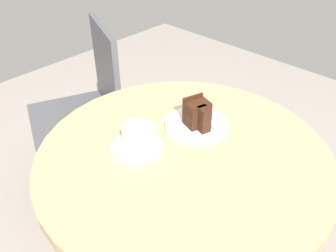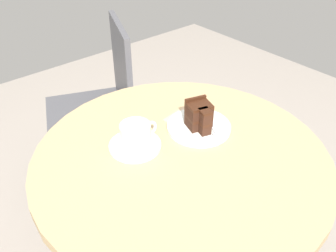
{
  "view_description": "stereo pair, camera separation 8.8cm",
  "coord_description": "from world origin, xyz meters",
  "px_view_note": "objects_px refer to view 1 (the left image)",
  "views": [
    {
      "loc": [
        -0.57,
        -0.48,
        1.36
      ],
      "look_at": [
        0.02,
        0.08,
        0.78
      ],
      "focal_mm": 38.0,
      "sensor_mm": 36.0,
      "label": 1
    },
    {
      "loc": [
        -0.51,
        -0.55,
        1.36
      ],
      "look_at": [
        0.02,
        0.08,
        0.78
      ],
      "focal_mm": 38.0,
      "sensor_mm": 36.0,
      "label": 2
    }
  ],
  "objects_px": {
    "coffee_cup": "(138,137)",
    "cafe_chair": "(90,102)",
    "fork": "(213,127)",
    "teaspoon": "(152,142)",
    "napkin": "(190,118)",
    "saucer": "(137,148)",
    "cake_plate": "(197,125)",
    "cake_slice": "(198,114)"
  },
  "relations": [
    {
      "from": "cafe_chair",
      "to": "napkin",
      "type": "bearing_deg",
      "value": 18.79
    },
    {
      "from": "coffee_cup",
      "to": "cake_plate",
      "type": "xyz_separation_m",
      "value": [
        0.19,
        -0.05,
        -0.04
      ]
    },
    {
      "from": "teaspoon",
      "to": "cafe_chair",
      "type": "relative_size",
      "value": 0.11
    },
    {
      "from": "saucer",
      "to": "cake_slice",
      "type": "bearing_deg",
      "value": -16.84
    },
    {
      "from": "cake_slice",
      "to": "cafe_chair",
      "type": "bearing_deg",
      "value": 83.98
    },
    {
      "from": "teaspoon",
      "to": "cafe_chair",
      "type": "xyz_separation_m",
      "value": [
        0.22,
        0.64,
        -0.24
      ]
    },
    {
      "from": "coffee_cup",
      "to": "cake_plate",
      "type": "distance_m",
      "value": 0.2
    },
    {
      "from": "coffee_cup",
      "to": "cafe_chair",
      "type": "height_order",
      "value": "cafe_chair"
    },
    {
      "from": "cake_slice",
      "to": "cake_plate",
      "type": "bearing_deg",
      "value": 45.81
    },
    {
      "from": "coffee_cup",
      "to": "napkin",
      "type": "relative_size",
      "value": 0.72
    },
    {
      "from": "cake_slice",
      "to": "saucer",
      "type": "bearing_deg",
      "value": 163.16
    },
    {
      "from": "saucer",
      "to": "cake_plate",
      "type": "height_order",
      "value": "cake_plate"
    },
    {
      "from": "teaspoon",
      "to": "napkin",
      "type": "xyz_separation_m",
      "value": [
        0.17,
        0.01,
        -0.01
      ]
    },
    {
      "from": "cake_slice",
      "to": "napkin",
      "type": "height_order",
      "value": "cake_slice"
    },
    {
      "from": "coffee_cup",
      "to": "cafe_chair",
      "type": "distance_m",
      "value": 0.73
    },
    {
      "from": "teaspoon",
      "to": "cafe_chair",
      "type": "height_order",
      "value": "cafe_chair"
    },
    {
      "from": "coffee_cup",
      "to": "napkin",
      "type": "height_order",
      "value": "coffee_cup"
    },
    {
      "from": "saucer",
      "to": "coffee_cup",
      "type": "xyz_separation_m",
      "value": [
        0.0,
        -0.01,
        0.04
      ]
    },
    {
      "from": "saucer",
      "to": "teaspoon",
      "type": "bearing_deg",
      "value": -24.52
    },
    {
      "from": "cake_plate",
      "to": "cake_slice",
      "type": "height_order",
      "value": "cake_slice"
    },
    {
      "from": "fork",
      "to": "cafe_chair",
      "type": "height_order",
      "value": "cafe_chair"
    },
    {
      "from": "teaspoon",
      "to": "napkin",
      "type": "bearing_deg",
      "value": 90.38
    },
    {
      "from": "cake_slice",
      "to": "fork",
      "type": "distance_m",
      "value": 0.06
    },
    {
      "from": "cafe_chair",
      "to": "saucer",
      "type": "bearing_deg",
      "value": 0.42
    },
    {
      "from": "teaspoon",
      "to": "cake_slice",
      "type": "xyz_separation_m",
      "value": [
        0.15,
        -0.04,
        0.04
      ]
    },
    {
      "from": "coffee_cup",
      "to": "cake_plate",
      "type": "relative_size",
      "value": 0.6
    },
    {
      "from": "saucer",
      "to": "cafe_chair",
      "type": "bearing_deg",
      "value": 67.12
    },
    {
      "from": "cake_plate",
      "to": "cafe_chair",
      "type": "bearing_deg",
      "value": 84.36
    },
    {
      "from": "fork",
      "to": "napkin",
      "type": "relative_size",
      "value": 0.86
    },
    {
      "from": "coffee_cup",
      "to": "cafe_chair",
      "type": "xyz_separation_m",
      "value": [
        0.26,
        0.63,
        -0.27
      ]
    },
    {
      "from": "saucer",
      "to": "teaspoon",
      "type": "height_order",
      "value": "teaspoon"
    },
    {
      "from": "cafe_chair",
      "to": "cake_plate",
      "type": "bearing_deg",
      "value": 17.66
    },
    {
      "from": "cake_plate",
      "to": "fork",
      "type": "bearing_deg",
      "value": -72.29
    },
    {
      "from": "cafe_chair",
      "to": "coffee_cup",
      "type": "bearing_deg",
      "value": 0.77
    },
    {
      "from": "fork",
      "to": "cafe_chair",
      "type": "xyz_separation_m",
      "value": [
        0.05,
        0.72,
        -0.24
      ]
    },
    {
      "from": "cake_plate",
      "to": "cake_slice",
      "type": "relative_size",
      "value": 2.04
    },
    {
      "from": "cake_plate",
      "to": "cake_slice",
      "type": "distance_m",
      "value": 0.05
    },
    {
      "from": "coffee_cup",
      "to": "cake_slice",
      "type": "xyz_separation_m",
      "value": [
        0.19,
        -0.05,
        0.01
      ]
    },
    {
      "from": "fork",
      "to": "napkin",
      "type": "distance_m",
      "value": 0.09
    },
    {
      "from": "cake_slice",
      "to": "fork",
      "type": "relative_size",
      "value": 0.68
    },
    {
      "from": "cafe_chair",
      "to": "cake_slice",
      "type": "bearing_deg",
      "value": 17.28
    },
    {
      "from": "teaspoon",
      "to": "cafe_chair",
      "type": "distance_m",
      "value": 0.72
    }
  ]
}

